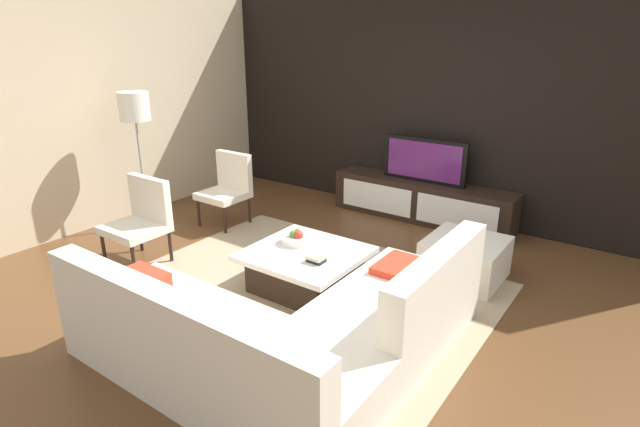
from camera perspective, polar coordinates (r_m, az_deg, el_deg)
ground_plane at (r=4.62m, az=-1.38°, el=-9.30°), size 14.00×14.00×0.00m
feature_wall_back at (r=6.46m, az=13.27°, el=11.84°), size 6.40×0.12×2.80m
side_wall_left at (r=6.63m, az=-23.58°, el=10.94°), size 0.12×5.20×2.80m
area_rug at (r=4.67m, az=-2.38°, el=-8.89°), size 3.29×2.66×0.01m
media_console at (r=6.44m, az=11.42°, el=1.42°), size 2.30×0.44×0.50m
television at (r=6.30m, az=11.75°, el=5.91°), size 1.06×0.06×0.54m
sectional_couch at (r=3.61m, az=-3.63°, el=-13.30°), size 2.31×2.28×0.82m
coffee_table at (r=4.65m, az=-1.66°, el=-6.30°), size 1.00×0.95×0.38m
accent_chair_near at (r=5.42m, az=-19.54°, el=-0.26°), size 0.58×0.52×0.87m
floor_lamp at (r=6.16m, az=-20.22°, el=10.51°), size 0.34×0.34×1.62m
ottoman at (r=5.04m, az=16.07°, el=-4.96°), size 0.70×0.70×0.40m
fruit_bowl at (r=4.73m, az=-2.69°, el=-2.81°), size 0.28×0.28×0.14m
accent_chair_far at (r=6.25m, az=-10.35°, el=3.24°), size 0.53×0.50×0.87m
book_stack at (r=4.36m, az=-0.38°, el=-5.08°), size 0.15×0.16×0.06m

